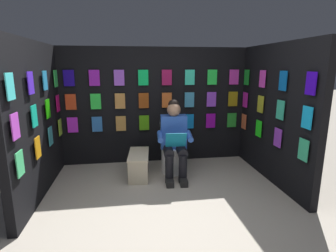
% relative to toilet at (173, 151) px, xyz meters
% --- Properties ---
extents(ground_plane, '(30.00, 30.00, 0.00)m').
position_rel_toilet_xyz_m(ground_plane, '(0.23, 1.55, -0.33)').
color(ground_plane, '#B2A899').
extents(display_wall_back, '(3.31, 0.14, 2.01)m').
position_rel_toilet_xyz_m(display_wall_back, '(0.23, -0.55, 0.68)').
color(display_wall_back, black).
rests_on(display_wall_back, ground).
extents(display_wall_left, '(0.14, 2.05, 2.01)m').
position_rel_toilet_xyz_m(display_wall_left, '(-1.42, 0.53, 0.68)').
color(display_wall_left, black).
rests_on(display_wall_left, ground).
extents(display_wall_right, '(0.14, 2.05, 2.01)m').
position_rel_toilet_xyz_m(display_wall_right, '(1.88, 0.53, 0.68)').
color(display_wall_right, black).
rests_on(display_wall_right, ground).
extents(toilet, '(0.41, 0.56, 0.77)m').
position_rel_toilet_xyz_m(toilet, '(0.00, 0.00, 0.00)').
color(toilet, white).
rests_on(toilet, ground).
extents(person_reading, '(0.54, 0.70, 1.19)m').
position_rel_toilet_xyz_m(person_reading, '(0.01, 0.23, 0.27)').
color(person_reading, blue).
rests_on(person_reading, ground).
extents(comic_longbox_near, '(0.36, 0.72, 0.37)m').
position_rel_toilet_xyz_m(comic_longbox_near, '(0.56, 0.16, -0.14)').
color(comic_longbox_near, beige).
rests_on(comic_longbox_near, ground).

